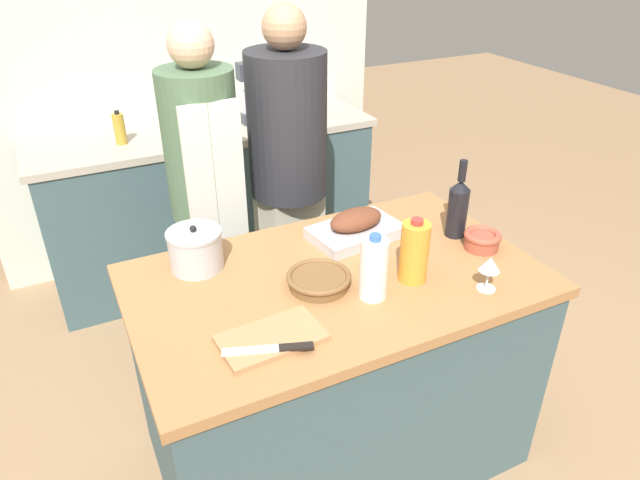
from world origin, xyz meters
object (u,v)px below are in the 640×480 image
object	(u,v)px
wicker_basket	(319,280)
juice_jug	(414,252)
wine_glass_left	(490,266)
stock_pot	(196,249)
roasting_pan	(356,227)
wine_bottle_green	(458,207)
mixing_bowl	(482,240)
milk_jug	(374,268)
condiment_bottle_short	(188,111)
person_cook_aproned	(207,189)
knife_chef	(271,349)
person_cook_guest	(288,170)
condiment_bottle_tall	(120,129)
cutting_board	(272,338)
stand_mixer	(254,97)

from	to	relation	value
wicker_basket	juice_jug	size ratio (longest dim) A/B	0.95
wine_glass_left	stock_pot	bearing A→B (deg)	145.82
roasting_pan	stock_pot	distance (m)	0.62
stock_pot	wine_bottle_green	size ratio (longest dim) A/B	0.62
mixing_bowl	milk_jug	distance (m)	0.54
condiment_bottle_short	roasting_pan	bearing A→B (deg)	-79.77
juice_jug	person_cook_aproned	world-z (taller)	person_cook_aproned
mixing_bowl	knife_chef	bearing A→B (deg)	-167.59
milk_jug	person_cook_guest	distance (m)	1.04
wicker_basket	person_cook_guest	distance (m)	0.94
roasting_pan	condiment_bottle_short	bearing A→B (deg)	100.23
person_cook_guest	condiment_bottle_short	bearing A→B (deg)	96.02
wine_bottle_green	condiment_bottle_short	xyz separation A→B (m)	(-0.63, 1.62, 0.02)
roasting_pan	condiment_bottle_tall	world-z (taller)	condiment_bottle_tall
cutting_board	mixing_bowl	distance (m)	0.94
roasting_pan	wine_bottle_green	size ratio (longest dim) A/B	1.19
stock_pot	condiment_bottle_short	size ratio (longest dim) A/B	0.95
stock_pot	milk_jug	xyz separation A→B (m)	(0.47, -0.44, 0.04)
juice_jug	person_cook_guest	xyz separation A→B (m)	(-0.03, 1.00, -0.07)
stand_mixer	person_cook_guest	size ratio (longest dim) A/B	0.20
wine_glass_left	stand_mixer	xyz separation A→B (m)	(-0.11, 1.92, 0.10)
milk_jug	person_cook_aproned	size ratio (longest dim) A/B	0.14
juice_jug	person_cook_guest	bearing A→B (deg)	91.96
mixing_bowl	roasting_pan	bearing A→B (deg)	143.22
stand_mixer	person_cook_guest	world-z (taller)	person_cook_guest
knife_chef	mixing_bowl	bearing A→B (deg)	12.41
wine_bottle_green	person_cook_aproned	world-z (taller)	person_cook_aproned
knife_chef	roasting_pan	bearing A→B (deg)	41.65
knife_chef	person_cook_aproned	bearing A→B (deg)	82.72
cutting_board	milk_jug	size ratio (longest dim) A/B	1.38
cutting_board	stand_mixer	xyz separation A→B (m)	(0.65, 1.84, 0.18)
stand_mixer	person_cook_aproned	distance (m)	0.94
knife_chef	condiment_bottle_short	xyz separation A→B (m)	(0.30, 1.96, 0.12)
cutting_board	condiment_bottle_short	distance (m)	1.93
mixing_bowl	stand_mixer	world-z (taller)	stand_mixer
wine_glass_left	condiment_bottle_short	xyz separation A→B (m)	(-0.49, 1.98, 0.05)
roasting_pan	person_cook_aproned	world-z (taller)	person_cook_aproned
person_cook_aproned	condiment_bottle_short	bearing A→B (deg)	77.31
knife_chef	stand_mixer	size ratio (longest dim) A/B	0.77
knife_chef	wine_bottle_green	bearing A→B (deg)	20.16
roasting_pan	cutting_board	distance (m)	0.69
wine_glass_left	knife_chef	xyz separation A→B (m)	(-0.78, 0.01, -0.07)
cutting_board	wine_bottle_green	distance (m)	0.95
milk_jug	knife_chef	xyz separation A→B (m)	(-0.41, -0.12, -0.09)
cutting_board	condiment_bottle_tall	size ratio (longest dim) A/B	1.79
roasting_pan	condiment_bottle_short	distance (m)	1.49
stock_pot	knife_chef	bearing A→B (deg)	-83.67
condiment_bottle_tall	condiment_bottle_short	size ratio (longest dim) A/B	0.87
roasting_pan	stand_mixer	xyz separation A→B (m)	(0.11, 1.40, 0.15)
juice_jug	milk_jug	distance (m)	0.18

